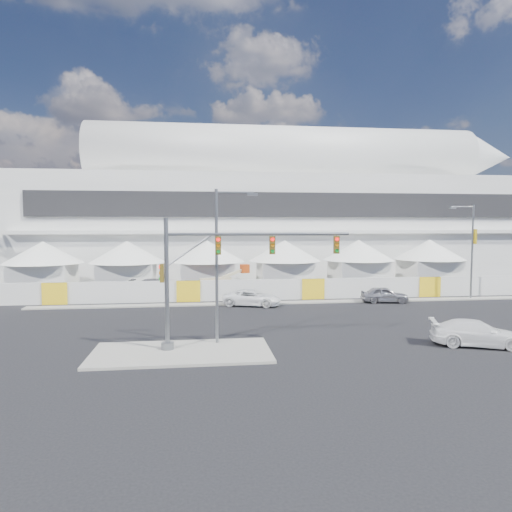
{
  "coord_description": "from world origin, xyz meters",
  "views": [
    {
      "loc": [
        -4.98,
        -28.52,
        7.29
      ],
      "look_at": [
        -0.15,
        10.0,
        4.57
      ],
      "focal_mm": 32.0,
      "sensor_mm": 36.0,
      "label": 1
    }
  ],
  "objects": [
    {
      "name": "pickup_near",
      "position": [
        11.5,
        -3.48,
        0.77
      ],
      "size": [
        3.78,
        5.7,
        1.53
      ],
      "primitive_type": "imported",
      "rotation": [
        0.0,
        0.0,
        1.23
      ],
      "color": "white",
      "rests_on": "ground"
    },
    {
      "name": "lot_car_c",
      "position": [
        -9.22,
        19.17,
        0.82
      ],
      "size": [
        2.68,
        5.8,
        1.64
      ],
      "primitive_type": "imported",
      "rotation": [
        0.0,
        0.0,
        1.5
      ],
      "color": "#99999D",
      "rests_on": "ground"
    },
    {
      "name": "boom_lift",
      "position": [
        -3.78,
        16.93,
        0.85
      ],
      "size": [
        6.4,
        2.17,
        3.16
      ],
      "rotation": [
        0.0,
        0.0,
        0.26
      ],
      "color": "#BE4211",
      "rests_on": "ground"
    },
    {
      "name": "sedan_silver",
      "position": [
        12.14,
        11.73,
        0.73
      ],
      "size": [
        2.37,
        4.51,
        1.46
      ],
      "primitive_type": "imported",
      "rotation": [
        0.0,
        0.0,
        1.42
      ],
      "color": "#A09FA4",
      "rests_on": "ground"
    },
    {
      "name": "streetlight_curb",
      "position": [
        21.03,
        12.5,
        5.31
      ],
      "size": [
        2.71,
        0.61,
        9.15
      ],
      "color": "slate",
      "rests_on": "ground"
    },
    {
      "name": "lot_car_a",
      "position": [
        16.68,
        17.59,
        0.77
      ],
      "size": [
        3.65,
        4.87,
        1.54
      ],
      "primitive_type": "imported",
      "rotation": [
        0.0,
        0.0,
        1.07
      ],
      "color": "silver",
      "rests_on": "ground"
    },
    {
      "name": "far_curb",
      "position": [
        20.0,
        12.5,
        0.06
      ],
      "size": [
        80.0,
        1.2,
        0.12
      ],
      "primitive_type": "cube",
      "color": "gray",
      "rests_on": "ground"
    },
    {
      "name": "tent_row",
      "position": [
        0.5,
        24.0,
        3.15
      ],
      "size": [
        53.4,
        8.4,
        5.4
      ],
      "color": "white",
      "rests_on": "ground"
    },
    {
      "name": "traffic_mast",
      "position": [
        -4.5,
        -2.48,
        4.38
      ],
      "size": [
        10.98,
        0.73,
        7.51
      ],
      "color": "gray",
      "rests_on": "median_island"
    },
    {
      "name": "streetlight_median",
      "position": [
        -3.7,
        -1.34,
        5.44
      ],
      "size": [
        2.55,
        0.26,
        9.22
      ],
      "color": "slate",
      "rests_on": "median_island"
    },
    {
      "name": "ground",
      "position": [
        0.0,
        0.0,
        0.0
      ],
      "size": [
        160.0,
        160.0,
        0.0
      ],
      "primitive_type": "plane",
      "color": "black",
      "rests_on": "ground"
    },
    {
      "name": "stadium",
      "position": [
        8.71,
        41.5,
        9.45
      ],
      "size": [
        80.0,
        24.8,
        21.98
      ],
      "color": "silver",
      "rests_on": "ground"
    },
    {
      "name": "hoarding_fence",
      "position": [
        6.0,
        14.5,
        1.0
      ],
      "size": [
        70.0,
        0.25,
        2.0
      ],
      "primitive_type": "cube",
      "color": "silver",
      "rests_on": "ground"
    },
    {
      "name": "median_island",
      "position": [
        -6.0,
        -3.0,
        0.07
      ],
      "size": [
        10.0,
        5.0,
        0.15
      ],
      "primitive_type": "cube",
      "color": "gray",
      "rests_on": "ground"
    },
    {
      "name": "pickup_curb",
      "position": [
        -0.29,
        11.61,
        0.72
      ],
      "size": [
        3.86,
        5.67,
        1.44
      ],
      "primitive_type": "imported",
      "rotation": [
        0.0,
        0.0,
        1.26
      ],
      "color": "white",
      "rests_on": "ground"
    }
  ]
}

